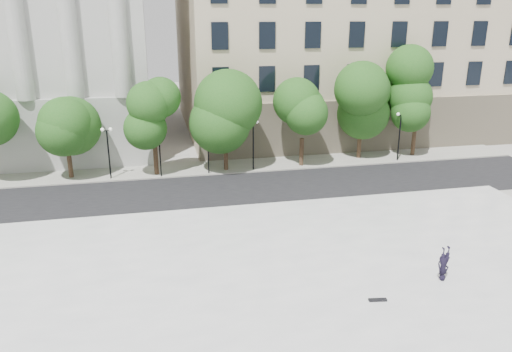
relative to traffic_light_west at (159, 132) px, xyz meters
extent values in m
plane|color=#B6B3AC|center=(1.45, -22.30, -3.69)|extent=(160.00, 160.00, 0.00)
cube|color=white|center=(1.45, -19.30, -3.46)|extent=(44.00, 22.00, 0.45)
cube|color=black|center=(1.45, -4.30, -3.68)|extent=(60.00, 8.00, 0.02)
cube|color=#B1AFA4|center=(1.45, 1.70, -3.63)|extent=(60.00, 4.00, 0.12)
cube|color=#C3B395|center=(21.45, 16.70, 6.81)|extent=(36.00, 26.00, 21.00)
cylinder|color=black|center=(0.00, 0.00, -1.94)|extent=(0.10, 0.10, 3.50)
imported|color=black|center=(0.00, 0.00, 0.16)|extent=(0.69, 1.76, 0.69)
cylinder|color=black|center=(3.80, 0.00, -1.94)|extent=(0.10, 0.10, 3.50)
imported|color=black|center=(3.80, 0.00, 0.14)|extent=(0.96, 1.67, 0.67)
imported|color=black|center=(12.53, -19.82, -3.01)|extent=(0.84, 1.79, 0.47)
cube|color=black|center=(8.76, -20.87, -3.20)|extent=(0.83, 0.32, 0.08)
cylinder|color=#382619|center=(-6.99, 1.28, -2.32)|extent=(0.36, 0.36, 2.73)
sphere|color=#1A5217|center=(-6.99, 1.28, 1.38)|extent=(3.98, 3.98, 3.98)
cylinder|color=#382619|center=(-0.34, 0.69, -2.42)|extent=(0.36, 0.36, 2.55)
sphere|color=#1A5217|center=(-0.34, 0.69, 1.04)|extent=(3.42, 3.42, 3.42)
cylinder|color=#382619|center=(5.33, 0.70, -2.41)|extent=(0.36, 0.36, 2.55)
sphere|color=#1A5217|center=(5.33, 0.70, 1.05)|extent=(4.57, 4.57, 4.57)
cylinder|color=#382619|center=(11.81, 0.63, -2.46)|extent=(0.36, 0.36, 2.46)
sphere|color=#1A5217|center=(11.81, 0.63, 0.88)|extent=(4.27, 4.27, 4.27)
cylinder|color=#382619|center=(17.54, 1.79, -2.35)|extent=(0.36, 0.36, 2.68)
sphere|color=#1A5217|center=(17.54, 1.79, 1.28)|extent=(4.44, 4.44, 4.44)
cylinder|color=#382619|center=(22.78, 1.67, -2.15)|extent=(0.36, 0.36, 3.09)
sphere|color=#1A5217|center=(22.78, 1.67, 2.04)|extent=(3.80, 3.80, 3.80)
cylinder|color=black|center=(-3.89, 0.30, -1.71)|extent=(0.12, 0.12, 3.95)
cube|color=black|center=(-3.89, 0.30, 0.26)|extent=(0.60, 0.06, 0.06)
sphere|color=white|center=(-4.19, 0.30, 0.36)|extent=(0.28, 0.28, 0.28)
sphere|color=white|center=(-3.59, 0.30, 0.36)|extent=(0.28, 0.28, 0.28)
cylinder|color=black|center=(7.56, 0.30, -1.68)|extent=(0.12, 0.12, 4.02)
cube|color=black|center=(7.56, 0.30, 0.33)|extent=(0.60, 0.06, 0.06)
sphere|color=white|center=(7.26, 0.30, 0.43)|extent=(0.28, 0.28, 0.28)
sphere|color=white|center=(7.86, 0.30, 0.43)|extent=(0.28, 0.28, 0.28)
cylinder|color=black|center=(20.57, 0.30, -1.62)|extent=(0.12, 0.12, 4.14)
cube|color=black|center=(20.57, 0.30, 0.45)|extent=(0.60, 0.06, 0.06)
sphere|color=white|center=(20.27, 0.30, 0.55)|extent=(0.28, 0.28, 0.28)
sphere|color=white|center=(20.87, 0.30, 0.55)|extent=(0.28, 0.28, 0.28)
camera|label=1|loc=(-0.49, -38.48, 8.85)|focal=35.00mm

